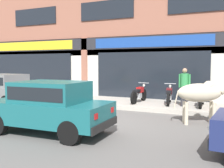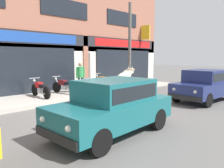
% 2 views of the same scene
% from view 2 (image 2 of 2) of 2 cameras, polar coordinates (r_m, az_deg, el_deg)
% --- Properties ---
extents(ground_plane, '(90.00, 90.00, 0.00)m').
position_cam_2_polar(ground_plane, '(8.01, -5.85, -7.82)').
color(ground_plane, '#605E5B').
extents(sidewalk, '(19.00, 2.84, 0.17)m').
position_cam_2_polar(sidewalk, '(10.97, -18.01, -3.62)').
color(sidewalk, '#B7AFA3').
rests_on(sidewalk, ground).
extents(shop_building, '(23.00, 1.40, 8.05)m').
position_cam_2_polar(shop_building, '(12.44, -22.36, 14.65)').
color(shop_building, '#9E604C').
rests_on(shop_building, ground).
extents(cow, '(2.03, 1.10, 1.61)m').
position_cam_2_polar(cow, '(10.56, 3.25, 1.37)').
color(cow, beige).
rests_on(cow, ground).
extents(car_0, '(3.66, 1.71, 1.46)m').
position_cam_2_polar(car_0, '(5.85, 0.30, -5.18)').
color(car_0, black).
rests_on(car_0, ground).
extents(car_1, '(3.70, 1.86, 1.46)m').
position_cam_2_polar(car_1, '(11.04, 23.13, 0.06)').
color(car_1, black).
rests_on(car_1, ground).
extents(motorcycle_0, '(0.52, 1.81, 0.88)m').
position_cam_2_polar(motorcycle_0, '(10.80, -18.20, -1.26)').
color(motorcycle_0, black).
rests_on(motorcycle_0, sidewalk).
extents(motorcycle_1, '(0.54, 1.80, 0.88)m').
position_cam_2_polar(motorcycle_1, '(11.56, -12.33, -0.54)').
color(motorcycle_1, black).
rests_on(motorcycle_1, sidewalk).
extents(motorcycle_2, '(0.52, 1.81, 0.88)m').
position_cam_2_polar(motorcycle_2, '(12.29, -6.72, 0.02)').
color(motorcycle_2, black).
rests_on(motorcycle_2, sidewalk).
extents(motorcycle_3, '(0.52, 1.81, 0.88)m').
position_cam_2_polar(motorcycle_3, '(13.24, -2.19, 0.57)').
color(motorcycle_3, black).
rests_on(motorcycle_3, sidewalk).
extents(pedestrian, '(0.49, 0.32, 1.60)m').
position_cam_2_polar(pedestrian, '(11.56, -8.28, 2.53)').
color(pedestrian, '#2D2D33').
rests_on(pedestrian, sidewalk).
extents(utility_pole, '(0.18, 0.18, 5.04)m').
position_cam_2_polar(utility_pole, '(13.20, 4.65, 9.82)').
color(utility_pole, '#595651').
rests_on(utility_pole, sidewalk).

